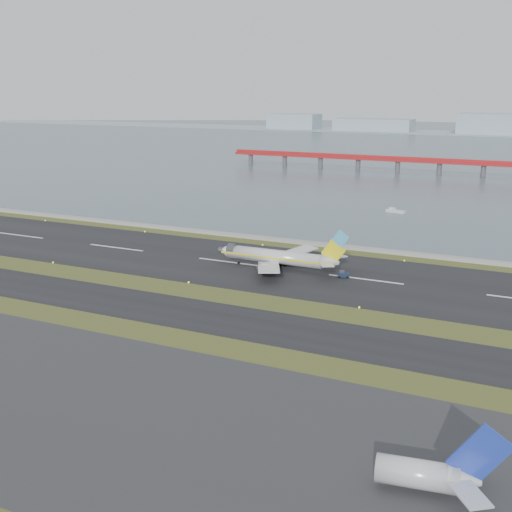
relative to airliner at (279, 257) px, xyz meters
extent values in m
plane|color=#364A1A|center=(-15.69, -29.42, -3.46)|extent=(1000.00, 1000.00, 0.00)
cube|color=black|center=(-15.69, -41.42, -3.41)|extent=(1000.00, 18.00, 0.10)
cube|color=black|center=(-15.69, 0.58, -3.41)|extent=(1000.00, 45.00, 0.10)
cube|color=gray|center=(-15.69, 30.58, -2.96)|extent=(1000.00, 2.50, 1.00)
cube|color=#445561|center=(-15.69, 430.58, -3.46)|extent=(1400.00, 800.00, 1.30)
cube|color=#A51C1E|center=(4.31, 220.58, 4.04)|extent=(260.00, 5.00, 1.60)
cube|color=#A51C1E|center=(4.31, 220.58, 5.54)|extent=(260.00, 0.40, 1.40)
cylinder|color=#4C4C51|center=(-91.69, 220.58, -0.46)|extent=(2.80, 2.80, 7.00)
cylinder|color=#4C4C51|center=(4.31, 220.58, -0.46)|extent=(2.80, 2.80, 7.00)
cube|color=#96A8B2|center=(-15.69, 590.58, -3.46)|extent=(1400.00, 80.00, 1.00)
cube|color=#96A8B2|center=(-235.69, 590.58, 5.54)|extent=(60.00, 35.00, 18.00)
cube|color=#96A8B2|center=(-135.69, 590.58, 3.54)|extent=(90.00, 35.00, 14.00)
cube|color=#96A8B2|center=(-5.69, 590.58, 7.54)|extent=(70.00, 35.00, 22.00)
cylinder|color=silver|center=(-1.50, 0.00, 0.04)|extent=(28.00, 3.80, 3.80)
cone|color=silver|center=(-17.10, 0.00, 0.04)|extent=(3.20, 3.80, 3.80)
cone|color=silver|center=(14.70, 0.00, 0.34)|extent=(5.00, 3.80, 3.80)
cube|color=yellow|center=(-1.50, -1.92, 0.04)|extent=(31.00, 0.06, 0.45)
cube|color=yellow|center=(-1.50, 1.92, 0.04)|extent=(31.00, 0.06, 0.45)
cube|color=silver|center=(0.70, -8.50, -0.66)|extent=(11.31, 15.89, 1.66)
cube|color=silver|center=(0.70, 8.50, -0.66)|extent=(11.31, 15.89, 1.66)
cylinder|color=#3B3B40|center=(-1.00, -6.00, -1.86)|extent=(4.20, 2.10, 2.10)
cylinder|color=#3B3B40|center=(-1.00, 6.00, -1.86)|extent=(4.20, 2.10, 2.10)
cube|color=yellow|center=(15.50, 0.00, 3.24)|extent=(6.80, 0.35, 6.85)
cube|color=#4DADDA|center=(17.40, 0.00, 6.94)|extent=(4.85, 0.37, 4.90)
cube|color=silver|center=(15.00, -3.80, 0.84)|extent=(5.64, 6.80, 0.22)
cube|color=silver|center=(15.00, 3.80, 0.84)|extent=(5.64, 6.80, 0.22)
cylinder|color=black|center=(-12.50, 0.00, -3.01)|extent=(0.80, 0.28, 0.80)
cylinder|color=black|center=(0.00, -2.80, -2.91)|extent=(1.00, 0.38, 1.00)
cylinder|color=black|center=(0.00, 2.80, -2.91)|extent=(1.00, 0.38, 1.00)
cube|color=#142037|center=(18.52, -0.26, -2.62)|extent=(3.39, 2.61, 1.12)
cube|color=#3B3B40|center=(18.17, -0.39, -1.87)|extent=(1.71, 1.77, 0.65)
cylinder|color=black|center=(17.82, -1.32, -3.13)|extent=(0.71, 0.49, 0.65)
cylinder|color=black|center=(17.30, 0.08, -3.13)|extent=(0.71, 0.49, 0.65)
cylinder|color=black|center=(19.75, -0.61, -3.13)|extent=(0.71, 0.49, 0.65)
cylinder|color=black|center=(19.23, 0.79, -3.13)|extent=(0.71, 0.49, 0.65)
cylinder|color=silver|center=(55.33, -85.19, -0.86)|extent=(10.43, 5.06, 3.60)
cone|color=silver|center=(60.77, -84.36, -0.66)|extent=(4.50, 4.16, 3.60)
cube|color=#1F35A8|center=(62.25, -84.14, 3.04)|extent=(7.67, 1.50, 8.32)
cube|color=silver|center=(61.79, -87.75, -0.16)|extent=(5.69, 6.20, 0.20)
cube|color=silver|center=(60.74, -80.83, -0.16)|extent=(4.65, 6.18, 0.20)
cube|color=silver|center=(9.19, 96.74, -3.00)|extent=(8.34, 4.24, 1.03)
cube|color=silver|center=(7.52, 97.13, -2.09)|extent=(2.63, 2.29, 1.03)
camera|label=1|loc=(67.18, -156.06, 44.83)|focal=45.00mm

